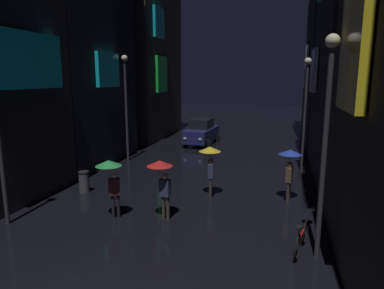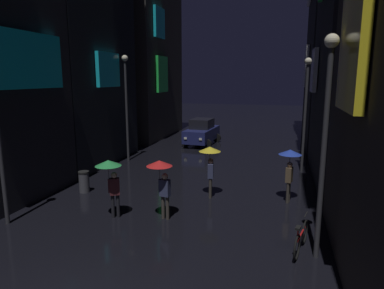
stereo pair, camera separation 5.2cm
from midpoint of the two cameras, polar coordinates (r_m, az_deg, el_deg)
building_left_far at (r=29.48m, az=-8.12°, el=13.32°), size 4.25×8.45×12.26m
pedestrian_midstreet_centre_blue at (r=14.06m, az=15.90°, el=-2.67°), size 0.90×0.90×2.12m
pedestrian_far_right_yellow at (r=14.09m, az=2.94°, el=-2.22°), size 0.90×0.90×2.12m
pedestrian_foreground_left_green at (r=12.22m, az=-13.52°, el=-4.59°), size 0.90×0.90×2.12m
pedestrian_near_crossing_red at (r=11.86m, az=-5.22°, el=-4.79°), size 0.90×0.90×2.12m
bicycle_parked_at_storefront at (r=10.60m, az=17.66°, el=-14.67°), size 0.48×1.78×0.96m
car_distant at (r=25.55m, az=1.51°, el=2.08°), size 2.44×4.24×1.92m
streetlamp_left_far at (r=20.50m, az=-11.04°, el=7.79°), size 0.36×0.36×6.19m
streetlamp_right_far at (r=18.63m, az=18.30°, el=6.67°), size 0.36×0.36×5.90m
streetlamp_right_near at (r=9.48m, az=21.32°, el=3.01°), size 0.36×0.36×5.97m
trash_bin at (r=15.65m, az=-17.64°, el=-5.93°), size 0.46×0.46×0.93m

